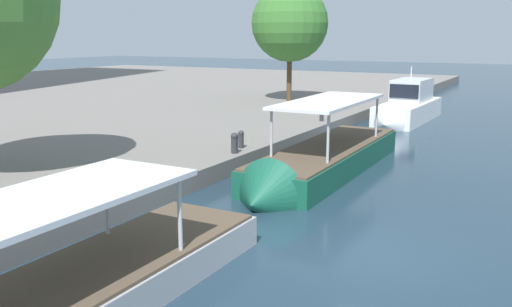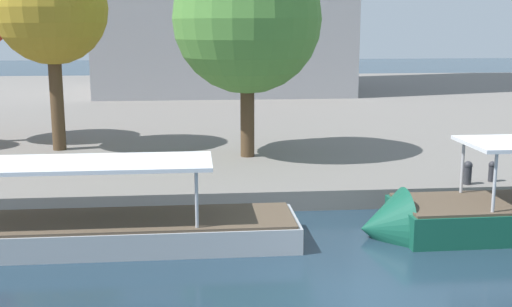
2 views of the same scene
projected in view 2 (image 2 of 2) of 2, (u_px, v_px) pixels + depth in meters
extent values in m
plane|color=#1E3342|center=(356.00, 296.00, 15.79)|extent=(220.00, 220.00, 0.00)
cube|color=slate|center=(246.00, 106.00, 49.78)|extent=(120.00, 55.00, 0.73)
cube|color=#9EA3A8|center=(73.00, 241.00, 19.23)|extent=(13.59, 2.78, 1.17)
cube|color=brown|center=(72.00, 221.00, 19.11)|extent=(13.32, 2.64, 0.08)
cylinder|color=#B2B2B7|center=(197.00, 200.00, 18.23)|extent=(0.10, 0.10, 1.65)
cylinder|color=#B2B2B7|center=(196.00, 181.00, 20.36)|extent=(0.10, 0.10, 1.65)
cube|color=silver|center=(68.00, 164.00, 18.76)|extent=(8.43, 2.54, 0.12)
cone|color=#14513D|center=(383.00, 228.00, 20.11)|extent=(1.43, 2.57, 2.56)
cylinder|color=#B2B2B7|center=(495.00, 183.00, 18.98)|extent=(0.10, 0.10, 1.80)
cylinder|color=#B2B2B7|center=(462.00, 166.00, 21.20)|extent=(0.10, 0.10, 1.80)
cylinder|color=#2D2D33|center=(467.00, 176.00, 23.84)|extent=(0.29, 0.29, 0.64)
sphere|color=#2D2D33|center=(468.00, 165.00, 23.76)|extent=(0.32, 0.32, 0.32)
cylinder|color=#2D2D33|center=(492.00, 174.00, 24.26)|extent=(0.24, 0.24, 0.58)
sphere|color=#2D2D33|center=(492.00, 165.00, 24.19)|extent=(0.27, 0.27, 0.27)
cylinder|color=#4C3823|center=(57.00, 101.00, 30.06)|extent=(0.62, 0.62, 4.66)
sphere|color=olive|center=(51.00, 8.00, 29.22)|extent=(5.16, 5.16, 5.16)
sphere|color=olive|center=(67.00, 0.00, 28.19)|extent=(2.46, 2.46, 2.46)
sphere|color=olive|center=(68.00, 2.00, 29.12)|extent=(2.68, 2.68, 2.68)
cylinder|color=#4C3823|center=(247.00, 116.00, 28.64)|extent=(0.63, 0.63, 3.66)
sphere|color=#4C8438|center=(247.00, 19.00, 27.80)|extent=(6.50, 6.50, 6.50)
sphere|color=#4C8438|center=(229.00, 39.00, 29.26)|extent=(3.43, 3.43, 3.43)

